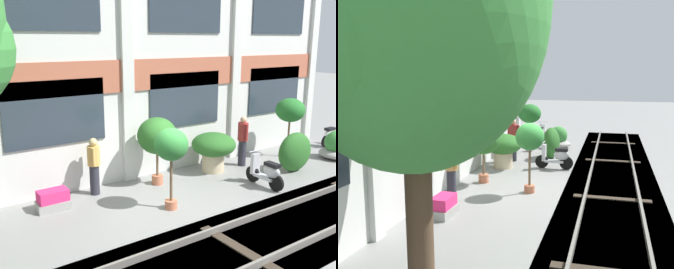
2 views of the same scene
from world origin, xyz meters
TOP-DOWN VIEW (x-y plane):
  - ground_plane at (0.00, 0.00)m, footprint 80.00×80.00m
  - apartment_facade at (-0.00, 2.65)m, footprint 17.21×0.64m
  - rail_tracks at (0.00, -2.37)m, footprint 24.85×2.80m
  - potted_plant_tall_urn at (-0.18, -0.04)m, footprint 0.83×0.83m
  - potted_plant_terracotta_small at (0.48, 1.59)m, footprint 1.14×1.14m
  - potted_plant_square_trough at (-2.60, 1.58)m, footprint 0.83×0.53m
  - potted_plant_fluted_column at (2.57, 1.53)m, footprint 1.40×1.40m
  - potted_plant_low_pan at (5.83, 1.23)m, footprint 1.02×1.02m
  - scooter_near_curb at (2.88, -0.38)m, footprint 0.50×1.38m
  - scooter_second_parked at (8.45, 1.17)m, footprint 1.38×0.50m
  - resident_by_doorway at (3.75, 1.44)m, footprint 0.34×0.52m
  - resident_watching_tracks at (-1.33, 1.91)m, footprint 0.34×0.49m
  - topiary_hedge at (4.73, 0.09)m, footprint 1.41×0.75m

SIDE VIEW (x-z plane):
  - rail_tracks at x=0.00m, z-range -0.35..0.08m
  - ground_plane at x=0.00m, z-range 0.00..0.00m
  - potted_plant_square_trough at x=-2.60m, z-range -0.01..0.49m
  - scooter_near_curb at x=2.88m, z-range -0.05..0.93m
  - scooter_second_parked at x=8.45m, z-range -0.05..0.93m
  - topiary_hedge at x=4.73m, z-range 0.00..1.25m
  - potted_plant_fluted_column at x=2.57m, z-range 0.16..1.41m
  - resident_watching_tracks at x=-1.33m, z-range 0.05..1.63m
  - resident_by_doorway at x=3.75m, z-range 0.06..1.73m
  - potted_plant_terracotta_small at x=0.48m, z-range 0.43..2.41m
  - potted_plant_tall_urn at x=-0.18m, z-range 0.56..2.61m
  - potted_plant_low_pan at x=5.83m, z-range 0.59..2.71m
  - apartment_facade at x=0.00m, z-range 0.00..7.18m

